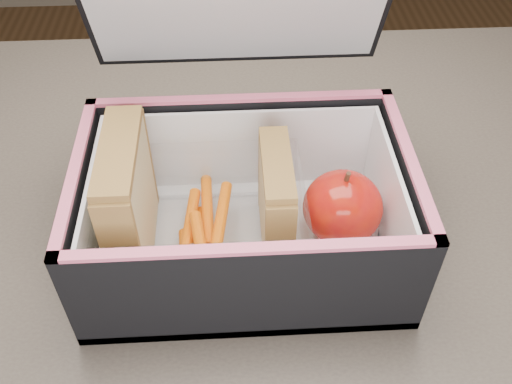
# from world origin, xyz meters

# --- Properties ---
(kitchen_table) EXTENTS (1.20, 0.80, 0.75)m
(kitchen_table) POSITION_xyz_m (0.00, 0.00, 0.66)
(kitchen_table) COLOR brown
(kitchen_table) RESTS_ON ground
(lunch_bag) EXTENTS (0.28, 0.25, 0.27)m
(lunch_bag) POSITION_xyz_m (-0.03, 0.02, 0.81)
(lunch_bag) COLOR black
(lunch_bag) RESTS_ON kitchen_table
(plastic_tub) EXTENTS (0.17, 0.12, 0.07)m
(plastic_tub) POSITION_xyz_m (-0.07, 0.01, 0.80)
(plastic_tub) COLOR white
(plastic_tub) RESTS_ON lunch_bag
(sandwich_left) EXTENTS (0.03, 0.10, 0.12)m
(sandwich_left) POSITION_xyz_m (-0.13, 0.01, 0.82)
(sandwich_left) COLOR tan
(sandwich_left) RESTS_ON plastic_tub
(sandwich_right) EXTENTS (0.02, 0.09, 0.10)m
(sandwich_right) POSITION_xyz_m (-0.01, 0.01, 0.81)
(sandwich_right) COLOR tan
(sandwich_right) RESTS_ON plastic_tub
(carrot_sticks) EXTENTS (0.05, 0.14, 0.03)m
(carrot_sticks) POSITION_xyz_m (-0.07, 0.00, 0.78)
(carrot_sticks) COLOR orange
(carrot_sticks) RESTS_ON plastic_tub
(paper_napkin) EXTENTS (0.10, 0.10, 0.01)m
(paper_napkin) POSITION_xyz_m (0.05, 0.01, 0.77)
(paper_napkin) COLOR white
(paper_napkin) RESTS_ON lunch_bag
(red_apple) EXTENTS (0.09, 0.09, 0.07)m
(red_apple) POSITION_xyz_m (0.05, 0.01, 0.80)
(red_apple) COLOR #9C0710
(red_apple) RESTS_ON paper_napkin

